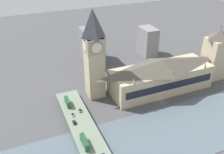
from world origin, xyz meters
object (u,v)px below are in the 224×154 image
clock_tower (94,53)px  road_bridge (95,152)px  victoria_tower (215,54)px  parliament_hall (161,75)px  car_northbound_mid (74,122)px  car_southbound_lead (73,115)px  car_northbound_tail (80,110)px  double_decker_bus_rear (85,142)px  double_decker_bus_mid (68,102)px

clock_tower → road_bridge: (-61.90, 22.59, -32.74)m
victoria_tower → parliament_hall: bearing=90.1°
road_bridge → car_northbound_mid: (28.09, 4.09, 1.67)m
car_southbound_lead → road_bridge: bearing=-175.3°
road_bridge → car_northbound_tail: size_ratio=34.73×
road_bridge → car_southbound_lead: 36.64m
car_northbound_mid → car_southbound_lead: bearing=-7.2°
victoria_tower → car_northbound_tail: (-9.90, 126.65, -16.46)m
road_bridge → car_southbound_lead: car_southbound_lead is taller
road_bridge → double_decker_bus_rear: (6.52, 3.74, 3.66)m
car_southbound_lead → double_decker_bus_mid: bearing=-0.0°
double_decker_bus_mid → car_northbound_tail: (-10.85, -6.23, -2.05)m
clock_tower → car_northbound_tail: 43.14m
clock_tower → victoria_tower: (-12.95, -107.27, -14.58)m
parliament_hall → road_bridge: (-48.89, 75.17, -9.50)m
car_southbound_lead → car_northbound_mid: bearing=172.8°
parliament_hall → road_bridge: 90.17m
victoria_tower → car_northbound_tail: 128.10m
double_decker_bus_mid → car_northbound_tail: bearing=-150.1°
clock_tower → car_southbound_lead: 47.58m
parliament_hall → clock_tower: bearing=76.1°
victoria_tower → double_decker_bus_mid: 133.66m
double_decker_bus_rear → car_southbound_lead: (29.96, -0.71, -1.93)m
victoria_tower → car_southbound_lead: (-12.47, 132.89, -16.43)m
car_northbound_tail → car_southbound_lead: car_southbound_lead is taller
clock_tower → double_decker_bus_rear: 67.87m
victoria_tower → road_bridge: bearing=110.7°
parliament_hall → double_decker_bus_mid: 78.41m
double_decker_bus_mid → double_decker_bus_rear: size_ratio=0.86×
double_decker_bus_rear → car_northbound_tail: size_ratio=3.07×
double_decker_bus_rear → parliament_hall: bearing=-61.8°
victoria_tower → car_northbound_mid: (-20.85, 133.95, -16.49)m
car_northbound_mid → car_northbound_tail: car_northbound_tail is taller
road_bridge → double_decker_bus_rear: size_ratio=11.31×
clock_tower → double_decker_bus_mid: size_ratio=6.81×
clock_tower → car_northbound_mid: 53.10m
parliament_hall → clock_tower: clock_tower is taller
parliament_hall → car_northbound_tail: size_ratio=21.73×
clock_tower → car_southbound_lead: clock_tower is taller
clock_tower → victoria_tower: 109.03m
double_decker_bus_rear → car_northbound_tail: 33.31m
parliament_hall → victoria_tower: victoria_tower is taller
clock_tower → car_northbound_tail: clock_tower is taller
victoria_tower → car_northbound_mid: size_ratio=11.10×
double_decker_bus_rear → car_southbound_lead: 30.03m
road_bridge → double_decker_bus_rear: bearing=29.8°
parliament_hall → car_northbound_tail: parliament_hall is taller
clock_tower → victoria_tower: bearing=-96.9°
victoria_tower → car_northbound_mid: bearing=98.8°
road_bridge → car_northbound_mid: 28.44m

